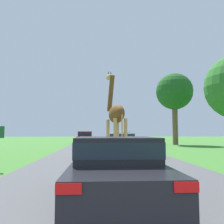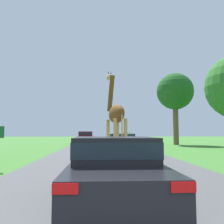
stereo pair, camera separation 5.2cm
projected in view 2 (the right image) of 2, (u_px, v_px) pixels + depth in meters
name	position (u px, v px, depth m)	size (l,w,h in m)	color
road	(102.00, 143.00, 30.52)	(7.17, 120.00, 0.00)	#4C4C4F
giraffe_near_road	(116.00, 116.00, 11.82)	(1.00, 2.59, 4.77)	tan
car_lead_maroon	(114.00, 166.00, 4.93)	(1.76, 4.13, 1.29)	black
car_queue_right	(121.00, 141.00, 17.10)	(1.88, 4.57, 1.37)	silver
car_queue_left	(122.00, 139.00, 22.91)	(1.87, 4.54, 1.45)	silver
car_far_ahead	(86.00, 137.00, 27.81)	(1.72, 4.10, 1.50)	maroon
tree_right_cluster	(175.00, 92.00, 27.26)	(4.20, 4.20, 8.20)	brown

